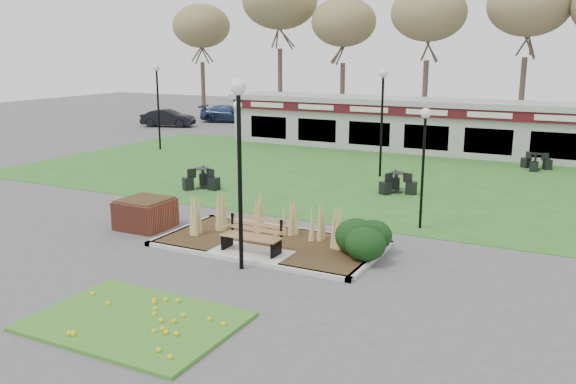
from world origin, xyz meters
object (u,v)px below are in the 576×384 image
at_px(lamp_post_mid_left, 238,130).
at_px(car_black, 168,118).
at_px(brick_planter, 145,213).
at_px(lamp_post_mid_right, 382,99).
at_px(lamp_post_near_right, 424,142).
at_px(lamp_post_near_left, 239,133).
at_px(bistro_set_b, 397,186).
at_px(bistro_set_a, 202,182).
at_px(lamp_post_far_left, 157,88).
at_px(food_pavilion, 433,126).
at_px(car_blue, 229,114).
at_px(car_silver, 305,118).
at_px(bistro_set_d, 536,164).
at_px(park_bench, 253,235).

relative_size(lamp_post_mid_left, car_black, 0.98).
bearing_deg(brick_planter, lamp_post_mid_right, 69.96).
relative_size(lamp_post_near_right, lamp_post_mid_left, 1.00).
relative_size(brick_planter, lamp_post_near_left, 0.31).
bearing_deg(bistro_set_b, bistro_set_a, -158.46).
relative_size(lamp_post_near_left, lamp_post_far_left, 1.01).
xyz_separation_m(food_pavilion, lamp_post_mid_right, (-0.36, -7.88, 1.99)).
relative_size(lamp_post_mid_left, lamp_post_mid_right, 0.80).
bearing_deg(bistro_set_b, lamp_post_mid_left, -133.00).
distance_m(brick_planter, bistro_set_a, 5.72).
bearing_deg(car_blue, car_black, 137.64).
distance_m(lamp_post_near_right, lamp_post_mid_left, 6.57).
bearing_deg(bistro_set_a, car_silver, 104.19).
xyz_separation_m(bistro_set_d, car_blue, (-23.53, 10.00, 0.39)).
height_order(lamp_post_mid_right, car_black, lamp_post_mid_right).
bearing_deg(lamp_post_mid_right, bistro_set_a, -135.42).
distance_m(lamp_post_near_left, car_black, 31.21).
bearing_deg(car_black, lamp_post_far_left, -162.74).
relative_size(lamp_post_mid_right, car_black, 1.22).
bearing_deg(lamp_post_far_left, food_pavilion, 24.11).
distance_m(food_pavilion, car_blue, 19.20).
bearing_deg(car_silver, brick_planter, -155.06).
xyz_separation_m(lamp_post_mid_right, bistro_set_a, (-5.69, -5.61, -3.17)).
xyz_separation_m(lamp_post_mid_left, car_blue, (-14.71, 22.36, -2.12)).
distance_m(lamp_post_far_left, car_blue, 14.14).
xyz_separation_m(bistro_set_a, car_black, (-14.24, 16.00, 0.35)).
bearing_deg(bistro_set_a, lamp_post_near_left, -49.06).
relative_size(bistro_set_b, car_silver, 0.38).
xyz_separation_m(brick_planter, lamp_post_near_right, (7.82, 3.90, 2.31)).
relative_size(lamp_post_near_left, car_black, 1.25).
height_order(bistro_set_d, car_blue, car_blue).
distance_m(lamp_post_mid_left, lamp_post_mid_right, 7.98).
distance_m(park_bench, food_pavilion, 19.73).
bearing_deg(brick_planter, lamp_post_mid_left, 70.89).
bearing_deg(bistro_set_b, lamp_post_near_left, -95.58).
height_order(bistro_set_a, car_blue, car_blue).
bearing_deg(food_pavilion, bistro_set_b, -83.16).
bearing_deg(lamp_post_near_right, lamp_post_far_left, 153.22).
bearing_deg(car_black, lamp_post_mid_right, -135.90).
distance_m(lamp_post_mid_right, lamp_post_far_left, 13.74).
relative_size(lamp_post_near_right, bistro_set_b, 2.52).
distance_m(lamp_post_far_left, bistro_set_d, 20.21).
bearing_deg(park_bench, brick_planter, 170.31).
relative_size(lamp_post_mid_left, bistro_set_a, 2.45).
bearing_deg(car_black, lamp_post_mid_left, -154.51).
bearing_deg(lamp_post_mid_left, lamp_post_near_left, -57.93).
xyz_separation_m(brick_planter, car_black, (-15.89, 21.47, 0.17)).
bearing_deg(lamp_post_near_right, brick_planter, -153.46).
bearing_deg(brick_planter, food_pavilion, 76.94).
height_order(brick_planter, food_pavilion, food_pavilion).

